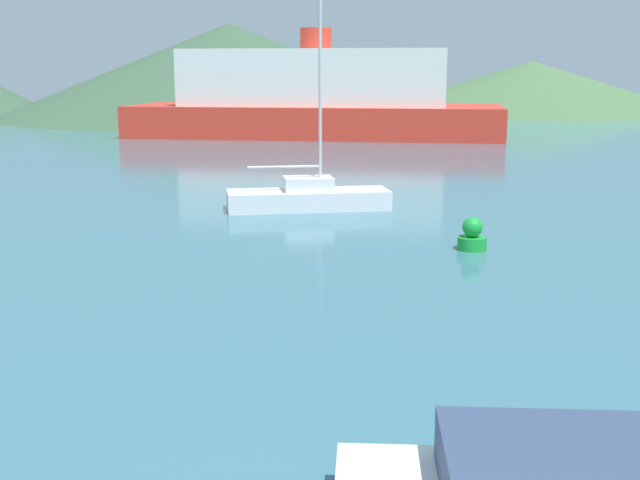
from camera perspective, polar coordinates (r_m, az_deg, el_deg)
sailboat_inner at (r=30.10m, az=-0.84°, el=3.11°), size 6.12×2.09×7.79m
ferry_distant at (r=63.19m, az=-0.29°, el=10.05°), size 30.04×16.64×8.21m
buoy_marker at (r=23.72m, az=10.77°, el=0.26°), size 0.84×0.84×0.97m
hill_central at (r=92.27m, az=-6.40°, el=11.95°), size 50.86×50.86×10.11m
hill_east at (r=104.71m, az=14.77°, el=10.54°), size 39.67×39.67×6.10m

